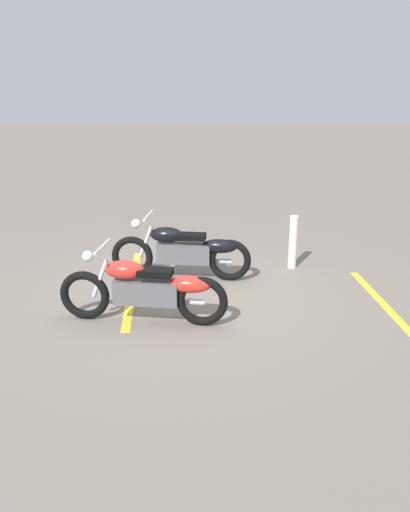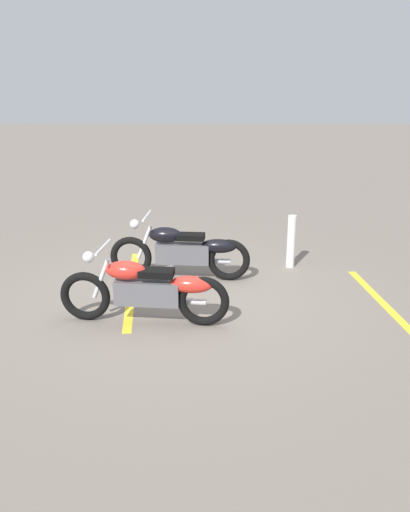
% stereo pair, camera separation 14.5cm
% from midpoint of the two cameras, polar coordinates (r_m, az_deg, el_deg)
% --- Properties ---
extents(ground_plane, '(60.00, 60.00, 0.00)m').
position_cam_midpoint_polar(ground_plane, '(7.87, -3.04, -4.49)').
color(ground_plane, slate).
extents(motorcycle_bright_foreground, '(2.23, 0.62, 1.04)m').
position_cam_midpoint_polar(motorcycle_bright_foreground, '(6.98, -6.68, -3.57)').
color(motorcycle_bright_foreground, black).
rests_on(motorcycle_bright_foreground, ground).
extents(motorcycle_dark_foreground, '(2.23, 0.62, 1.04)m').
position_cam_midpoint_polar(motorcycle_dark_foreground, '(8.46, -2.83, 0.55)').
color(motorcycle_dark_foreground, black).
rests_on(motorcycle_dark_foreground, ground).
extents(bollard_post, '(0.14, 0.14, 0.89)m').
position_cam_midpoint_polar(bollard_post, '(9.08, 8.67, 1.52)').
color(bollard_post, white).
rests_on(bollard_post, ground).
extents(parking_stripe_near, '(0.43, 3.20, 0.01)m').
position_cam_midpoint_polar(parking_stripe_near, '(8.36, -8.25, -3.20)').
color(parking_stripe_near, yellow).
rests_on(parking_stripe_near, ground).
extents(parking_stripe_mid, '(0.43, 3.20, 0.01)m').
position_cam_midpoint_polar(parking_stripe_mid, '(7.82, 18.69, -5.63)').
color(parking_stripe_mid, yellow).
rests_on(parking_stripe_mid, ground).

